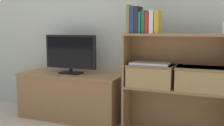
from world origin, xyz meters
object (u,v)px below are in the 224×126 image
Objects in this scene: book_forest at (145,22)px; book_ivory at (153,22)px; laptop at (151,63)px; book_charcoal at (138,20)px; tv_stand at (71,96)px; book_olive at (130,19)px; tv at (71,53)px; storage_basket_left at (150,74)px; book_teal at (142,23)px; book_crimson at (148,23)px; storage_basket_right at (201,78)px; book_mustard at (158,22)px; book_navy at (134,21)px.

book_forest is 0.07m from book_ivory.
book_charcoal is at bearing -172.05° from laptop.
book_charcoal reaches higher than tv_stand.
book_olive is at bearing -8.67° from tv_stand.
tv reaches higher than tv_stand.
book_charcoal is at bearing -172.05° from storage_basket_left.
book_ivory is 0.49× the size of storage_basket_left.
tv_stand is at bearing 174.24° from storage_basket_left.
storage_basket_left is at bearing 15.67° from book_forest.
tv reaches higher than storage_basket_left.
book_teal is 0.06m from book_crimson.
laptop is at bearing 10.83° from book_teal.
laptop is at bearing -5.76° from tv_stand.
book_charcoal is 0.04m from book_teal.
book_ivory reaches higher than storage_basket_right.
book_mustard is 0.47× the size of storage_basket_right.
book_crimson reaches higher than tv_stand.
tv is 1.42× the size of storage_basket_right.
book_charcoal is 1.18× the size of book_ivory.
book_crimson is at bearing -177.95° from storage_basket_right.
laptop is (-0.00, -0.00, 0.10)m from storage_basket_left.
book_olive is 0.21m from book_ivory.
tv_stand is 5.98× the size of book_teal.
book_charcoal is at bearing -180.00° from book_forest.
book_navy is at bearing -8.26° from tv_stand.
laptop is at bearing 15.67° from book_forest.
book_teal is at bearing 180.00° from book_forest.
storage_basket_right is at bearing 1.91° from book_forest.
storage_basket_left reaches higher than tv_stand.
book_ivory is at bearing 0.00° from book_crimson.
book_mustard is 0.47× the size of storage_basket_left.
book_teal is at bearing -7.42° from tv.
book_charcoal reaches higher than book_navy.
book_ivory is (0.07, 0.00, -0.00)m from book_forest.
book_forest reaches higher than book_teal.
storage_basket_left is (-0.02, 0.02, -0.46)m from book_ivory.
book_navy reaches higher than tv.
tv is at bearing 173.42° from book_ivory.
storage_basket_left is (-0.06, 0.02, -0.46)m from book_mustard.
laptop is (-0.42, -0.00, 0.10)m from storage_basket_right.
book_mustard is at bearing 0.00° from book_navy.
book_teal is (0.78, -0.10, 0.30)m from tv.
book_mustard is at bearing -15.29° from laptop.
book_olive is 0.11m from book_teal.
tv is (0.00, -0.00, 0.45)m from tv_stand.
tv is at bearing 173.72° from book_mustard.
book_charcoal is at bearing -7.84° from tv_stand.
book_mustard reaches higher than storage_basket_left.
book_olive is 0.78m from storage_basket_right.
book_charcoal is 0.06m from book_forest.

